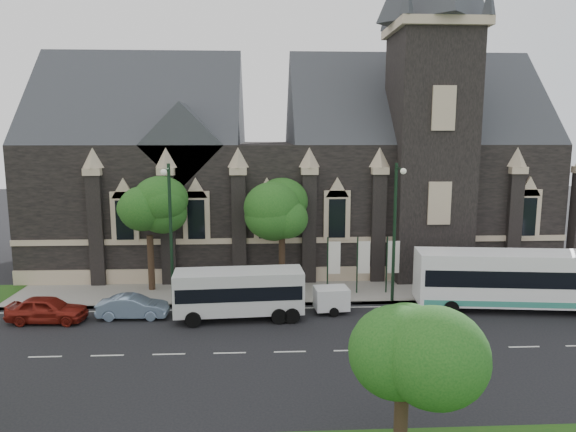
{
  "coord_description": "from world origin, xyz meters",
  "views": [
    {
      "loc": [
        1.7,
        -24.34,
        10.77
      ],
      "look_at": [
        3.2,
        6.0,
        5.93
      ],
      "focal_mm": 32.17,
      "sensor_mm": 36.0,
      "label": 1
    }
  ],
  "objects": [
    {
      "name": "ground",
      "position": [
        0.0,
        0.0,
        0.0
      ],
      "size": [
        160.0,
        160.0,
        0.0
      ],
      "primitive_type": "plane",
      "color": "black",
      "rests_on": "ground"
    },
    {
      "name": "sidewalk",
      "position": [
        0.0,
        9.5,
        0.07
      ],
      "size": [
        80.0,
        5.0,
        0.15
      ],
      "primitive_type": "cube",
      "color": "gray",
      "rests_on": "ground"
    },
    {
      "name": "museum",
      "position": [
        5.12,
        18.78,
        8.17
      ],
      "size": [
        40.0,
        17.7,
        29.9
      ],
      "color": "black",
      "rests_on": "ground"
    },
    {
      "name": "tree_park_east",
      "position": [
        6.18,
        -9.32,
        4.62
      ],
      "size": [
        3.4,
        3.4,
        6.28
      ],
      "color": "black",
      "rests_on": "ground"
    },
    {
      "name": "tree_walk_right",
      "position": [
        3.21,
        10.71,
        5.82
      ],
      "size": [
        4.08,
        4.08,
        7.8
      ],
      "color": "black",
      "rests_on": "ground"
    },
    {
      "name": "tree_walk_left",
      "position": [
        -5.8,
        10.7,
        5.73
      ],
      "size": [
        3.91,
        3.91,
        7.64
      ],
      "color": "black",
      "rests_on": "ground"
    },
    {
      "name": "street_lamp_near",
      "position": [
        10.0,
        7.09,
        5.11
      ],
      "size": [
        0.36,
        1.88,
        9.0
      ],
      "color": "black",
      "rests_on": "ground"
    },
    {
      "name": "street_lamp_mid",
      "position": [
        -4.0,
        7.09,
        5.11
      ],
      "size": [
        0.36,
        1.88,
        9.0
      ],
      "color": "black",
      "rests_on": "ground"
    },
    {
      "name": "banner_flag_left",
      "position": [
        6.29,
        9.0,
        2.38
      ],
      "size": [
        0.9,
        0.1,
        4.0
      ],
      "color": "black",
      "rests_on": "ground"
    },
    {
      "name": "banner_flag_center",
      "position": [
        8.29,
        9.0,
        2.38
      ],
      "size": [
        0.9,
        0.1,
        4.0
      ],
      "color": "black",
      "rests_on": "ground"
    },
    {
      "name": "banner_flag_right",
      "position": [
        10.29,
        9.0,
        2.38
      ],
      "size": [
        0.9,
        0.1,
        4.0
      ],
      "color": "black",
      "rests_on": "ground"
    },
    {
      "name": "tour_coach",
      "position": [
        17.44,
        5.56,
        1.98
      ],
      "size": [
        12.68,
        4.06,
        3.63
      ],
      "rotation": [
        0.0,
        0.0,
        -0.12
      ],
      "color": "white",
      "rests_on": "ground"
    },
    {
      "name": "shuttle_bus",
      "position": [
        0.29,
        4.91,
        1.67
      ],
      "size": [
        7.61,
        3.03,
        2.89
      ],
      "rotation": [
        0.0,
        0.0,
        0.06
      ],
      "color": "silver",
      "rests_on": "ground"
    },
    {
      "name": "box_trailer",
      "position": [
        5.82,
        5.63,
        0.89
      ],
      "size": [
        2.98,
        1.76,
        1.56
      ],
      "rotation": [
        0.0,
        0.0,
        0.09
      ],
      "color": "silver",
      "rests_on": "ground"
    },
    {
      "name": "sedan",
      "position": [
        -6.02,
        5.3,
        0.67
      ],
      "size": [
        4.11,
        1.49,
        1.35
      ],
      "primitive_type": "imported",
      "rotation": [
        0.0,
        0.0,
        1.56
      ],
      "color": "#7C95B3",
      "rests_on": "ground"
    },
    {
      "name": "car_far_red",
      "position": [
        -10.8,
        4.85,
        0.76
      ],
      "size": [
        4.56,
        2.04,
        1.52
      ],
      "primitive_type": "imported",
      "rotation": [
        0.0,
        0.0,
        1.52
      ],
      "color": "maroon",
      "rests_on": "ground"
    }
  ]
}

